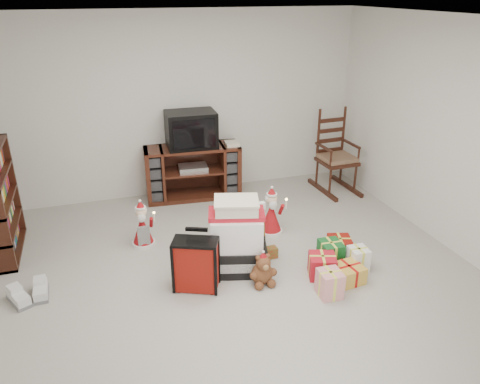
# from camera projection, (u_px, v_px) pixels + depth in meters

# --- Properties ---
(room) EXTENTS (5.01, 5.01, 2.51)m
(room) POSITION_uv_depth(u_px,v_px,m) (238.00, 167.00, 4.21)
(room) COLOR #A4A097
(room) RESTS_ON ground
(tv_stand) EXTENTS (1.34, 0.58, 0.74)m
(tv_stand) POSITION_uv_depth(u_px,v_px,m) (193.00, 172.00, 6.52)
(tv_stand) COLOR #481B14
(tv_stand) RESTS_ON floor
(rocking_chair) EXTENTS (0.53, 0.83, 1.22)m
(rocking_chair) POSITION_uv_depth(u_px,v_px,m) (335.00, 162.00, 6.78)
(rocking_chair) COLOR #33150E
(rocking_chair) RESTS_ON floor
(gift_pile) EXTENTS (0.72, 0.60, 0.78)m
(gift_pile) POSITION_uv_depth(u_px,v_px,m) (236.00, 240.00, 4.82)
(gift_pile) COLOR black
(gift_pile) RESTS_ON floor
(red_suitcase) EXTENTS (0.46, 0.36, 0.63)m
(red_suitcase) POSITION_uv_depth(u_px,v_px,m) (196.00, 265.00, 4.53)
(red_suitcase) COLOR maroon
(red_suitcase) RESTS_ON floor
(stocking) EXTENTS (0.32, 0.15, 0.66)m
(stocking) POSITION_uv_depth(u_px,v_px,m) (254.00, 232.00, 5.01)
(stocking) COLOR #0E7F21
(stocking) RESTS_ON floor
(teddy_bear) EXTENTS (0.22, 0.20, 0.33)m
(teddy_bear) POSITION_uv_depth(u_px,v_px,m) (262.00, 271.00, 4.66)
(teddy_bear) COLOR brown
(teddy_bear) RESTS_ON floor
(santa_figurine) EXTENTS (0.29, 0.28, 0.60)m
(santa_figurine) POSITION_uv_depth(u_px,v_px,m) (271.00, 215.00, 5.60)
(santa_figurine) COLOR maroon
(santa_figurine) RESTS_ON floor
(mrs_claus_figurine) EXTENTS (0.27, 0.26, 0.55)m
(mrs_claus_figurine) POSITION_uv_depth(u_px,v_px,m) (142.00, 228.00, 5.34)
(mrs_claus_figurine) COLOR maroon
(mrs_claus_figurine) RESTS_ON floor
(sneaker_pair) EXTENTS (0.40, 0.34, 0.11)m
(sneaker_pair) POSITION_uv_depth(u_px,v_px,m) (30.00, 294.00, 4.45)
(sneaker_pair) COLOR silver
(sneaker_pair) RESTS_ON floor
(gift_cluster) EXTENTS (0.70, 0.98, 0.24)m
(gift_cluster) POSITION_uv_depth(u_px,v_px,m) (338.00, 262.00, 4.86)
(gift_cluster) COLOR #B11420
(gift_cluster) RESTS_ON floor
(crt_television) EXTENTS (0.67, 0.50, 0.48)m
(crt_television) POSITION_uv_depth(u_px,v_px,m) (191.00, 129.00, 6.28)
(crt_television) COLOR black
(crt_television) RESTS_ON tv_stand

